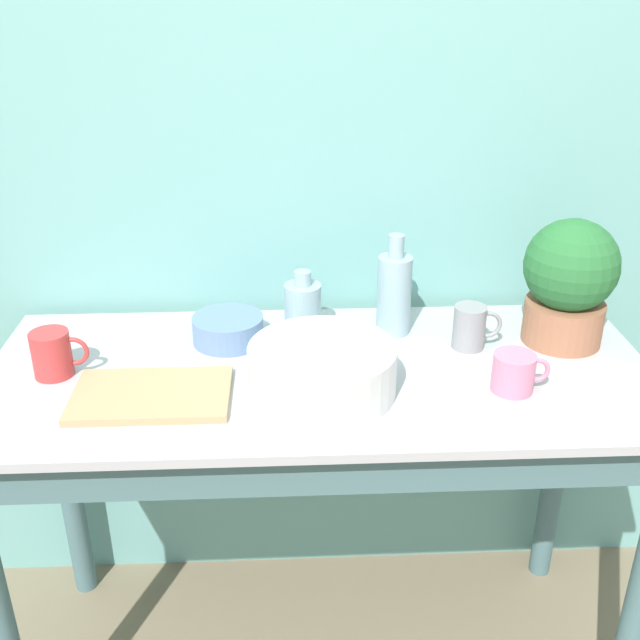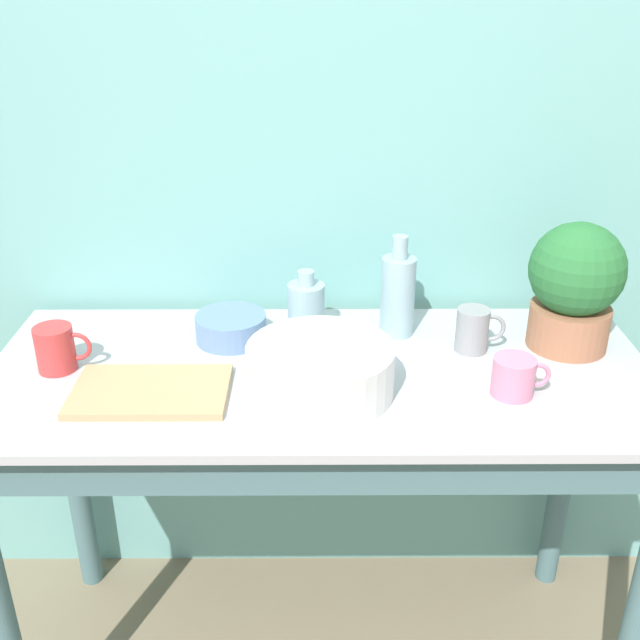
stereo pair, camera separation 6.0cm
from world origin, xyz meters
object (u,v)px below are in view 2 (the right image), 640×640
(mug_red, at_px, (56,348))
(bowl_small_blue, at_px, (231,327))
(bottle_tall, at_px, (398,294))
(mug_pink, at_px, (514,377))
(bowl_wash_large, at_px, (320,370))
(tray_board, at_px, (151,391))
(bottle_short, at_px, (306,307))
(mug_grey, at_px, (474,330))
(potted_plant, at_px, (575,284))

(mug_red, relative_size, bowl_small_blue, 0.73)
(bottle_tall, relative_size, mug_pink, 2.04)
(bowl_wash_large, bearing_deg, tray_board, -178.28)
(bottle_short, bearing_deg, tray_board, -137.51)
(bowl_small_blue, bearing_deg, bottle_tall, 4.77)
(bowl_wash_large, xyz_separation_m, bowl_small_blue, (-0.21, 0.24, -0.02))
(bottle_tall, relative_size, tray_board, 0.77)
(bottle_tall, relative_size, mug_red, 2.02)
(mug_grey, bearing_deg, bowl_wash_large, -152.40)
(bowl_wash_large, xyz_separation_m, mug_pink, (0.40, -0.01, -0.01))
(bottle_tall, bearing_deg, bowl_small_blue, -175.23)
(mug_red, height_order, bowl_small_blue, mug_red)
(mug_grey, bearing_deg, bowl_small_blue, 174.32)
(bottle_short, bearing_deg, mug_grey, -14.23)
(bowl_wash_large, bearing_deg, bowl_small_blue, 130.84)
(bottle_short, distance_m, mug_red, 0.57)
(bowl_wash_large, distance_m, bottle_short, 0.28)
(mug_red, height_order, mug_pink, mug_red)
(tray_board, bearing_deg, mug_grey, 15.51)
(bowl_wash_large, distance_m, bottle_tall, 0.33)
(bottle_short, xyz_separation_m, bowl_small_blue, (-0.18, -0.04, -0.03))
(tray_board, bearing_deg, bottle_short, 42.49)
(mug_grey, distance_m, mug_red, 0.92)
(potted_plant, relative_size, bottle_short, 1.89)
(potted_plant, height_order, mug_pink, potted_plant)
(mug_grey, relative_size, mug_pink, 0.94)
(mug_pink, relative_size, tray_board, 0.38)
(bowl_wash_large, height_order, bottle_tall, bottle_tall)
(mug_red, bearing_deg, potted_plant, 5.35)
(bowl_wash_large, distance_m, bowl_small_blue, 0.31)
(potted_plant, relative_size, tray_board, 0.93)
(mug_pink, bearing_deg, potted_plant, 51.11)
(bowl_wash_large, height_order, mug_red, bowl_wash_large)
(bowl_wash_large, relative_size, bottle_short, 1.94)
(mug_pink, height_order, tray_board, mug_pink)
(bowl_small_blue, bearing_deg, bowl_wash_large, -49.16)
(mug_pink, distance_m, tray_board, 0.74)
(mug_red, bearing_deg, bottle_tall, 12.93)
(potted_plant, xyz_separation_m, bowl_small_blue, (-0.78, 0.03, -0.12))
(bowl_small_blue, relative_size, tray_board, 0.52)
(bottle_short, height_order, tray_board, bottle_short)
(bowl_wash_large, xyz_separation_m, mug_grey, (0.35, 0.18, -0.00))
(bottle_short, bearing_deg, bowl_wash_large, -83.77)
(potted_plant, distance_m, mug_grey, 0.24)
(mug_grey, height_order, bowl_small_blue, mug_grey)
(mug_grey, xyz_separation_m, mug_red, (-0.92, -0.08, -0.00))
(bottle_tall, xyz_separation_m, bottle_short, (-0.21, 0.01, -0.04))
(mug_grey, relative_size, mug_red, 0.93)
(potted_plant, bearing_deg, mug_pink, -128.89)
(bottle_tall, xyz_separation_m, tray_board, (-0.53, -0.28, -0.09))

